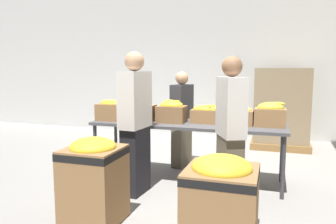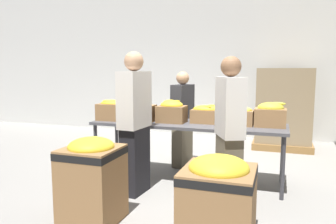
% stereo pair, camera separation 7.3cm
% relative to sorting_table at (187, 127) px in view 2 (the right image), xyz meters
% --- Properties ---
extents(ground_plane, '(30.00, 30.00, 0.00)m').
position_rel_sorting_table_xyz_m(ground_plane, '(0.00, 0.00, -0.75)').
color(ground_plane, gray).
extents(wall_back, '(16.00, 0.08, 4.00)m').
position_rel_sorting_table_xyz_m(wall_back, '(0.00, 3.31, 1.25)').
color(wall_back, silver).
rests_on(wall_back, ground_plane).
extents(sorting_table, '(2.62, 0.75, 0.81)m').
position_rel_sorting_table_xyz_m(sorting_table, '(0.00, 0.00, 0.00)').
color(sorting_table, '#4C4C51').
rests_on(sorting_table, ground_plane).
extents(banana_box_0, '(0.40, 0.31, 0.29)m').
position_rel_sorting_table_xyz_m(banana_box_0, '(-1.10, -0.08, 0.20)').
color(banana_box_0, olive).
rests_on(banana_box_0, sorting_table).
extents(banana_box_1, '(0.39, 0.31, 0.31)m').
position_rel_sorting_table_xyz_m(banana_box_1, '(-0.66, -0.07, 0.20)').
color(banana_box_1, olive).
rests_on(banana_box_1, sorting_table).
extents(banana_box_2, '(0.38, 0.29, 0.32)m').
position_rel_sorting_table_xyz_m(banana_box_2, '(-0.22, -0.02, 0.21)').
color(banana_box_2, olive).
rests_on(banana_box_2, sorting_table).
extents(banana_box_3, '(0.39, 0.27, 0.26)m').
position_rel_sorting_table_xyz_m(banana_box_3, '(0.24, 0.09, 0.18)').
color(banana_box_3, olive).
rests_on(banana_box_3, sorting_table).
extents(banana_box_4, '(0.38, 0.27, 0.25)m').
position_rel_sorting_table_xyz_m(banana_box_4, '(0.68, 0.05, 0.18)').
color(banana_box_4, olive).
rests_on(banana_box_4, sorting_table).
extents(banana_box_5, '(0.38, 0.29, 0.32)m').
position_rel_sorting_table_xyz_m(banana_box_5, '(1.08, 0.07, 0.21)').
color(banana_box_5, olive).
rests_on(banana_box_5, sorting_table).
extents(volunteer_0, '(0.28, 0.49, 1.75)m').
position_rel_sorting_table_xyz_m(volunteer_0, '(-0.48, -0.66, 0.12)').
color(volunteer_0, black).
rests_on(volunteer_0, ground_plane).
extents(volunteer_1, '(0.39, 0.50, 1.68)m').
position_rel_sorting_table_xyz_m(volunteer_1, '(0.67, -0.67, 0.08)').
color(volunteer_1, '#6B604C').
rests_on(volunteer_1, ground_plane).
extents(volunteer_2, '(0.30, 0.44, 1.50)m').
position_rel_sorting_table_xyz_m(volunteer_2, '(-0.25, 0.61, -0.00)').
color(volunteer_2, '#6B604C').
rests_on(volunteer_2, ground_plane).
extents(donation_bin_0, '(0.54, 0.54, 0.87)m').
position_rel_sorting_table_xyz_m(donation_bin_0, '(-0.57, -1.51, -0.29)').
color(donation_bin_0, olive).
rests_on(donation_bin_0, ground_plane).
extents(donation_bin_1, '(0.63, 0.63, 0.79)m').
position_rel_sorting_table_xyz_m(donation_bin_1, '(0.71, -1.51, -0.33)').
color(donation_bin_1, olive).
rests_on(donation_bin_1, ground_plane).
extents(pallet_stack_0, '(1.11, 1.11, 1.56)m').
position_rel_sorting_table_xyz_m(pallet_stack_0, '(1.27, 2.58, 0.02)').
color(pallet_stack_0, olive).
rests_on(pallet_stack_0, ground_plane).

